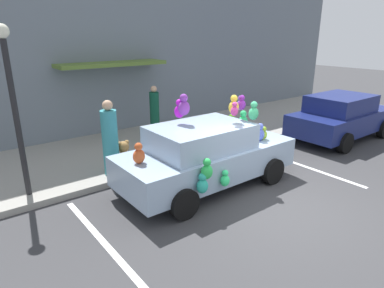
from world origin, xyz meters
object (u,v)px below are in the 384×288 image
object	(u,v)px
pedestrian_near_shopfront	(110,141)
pedestrian_walking_past	(155,115)
teddy_bear_on_sidewalk	(124,156)
plush_covered_car	(206,154)
parked_sedan_behind	(341,117)
street_lamp_post	(12,95)

from	to	relation	value
pedestrian_near_shopfront	pedestrian_walking_past	world-z (taller)	pedestrian_near_shopfront
pedestrian_near_shopfront	teddy_bear_on_sidewalk	bearing A→B (deg)	5.93
pedestrian_near_shopfront	plush_covered_car	bearing A→B (deg)	-47.78
plush_covered_car	parked_sedan_behind	world-z (taller)	plush_covered_car
street_lamp_post	parked_sedan_behind	bearing A→B (deg)	-10.38
plush_covered_car	teddy_bear_on_sidewalk	distance (m)	2.20
street_lamp_post	pedestrian_walking_past	distance (m)	4.87
plush_covered_car	pedestrian_walking_past	bearing A→B (deg)	77.44
teddy_bear_on_sidewalk	street_lamp_post	bearing A→B (deg)	179.04
parked_sedan_behind	street_lamp_post	distance (m)	9.93
teddy_bear_on_sidewalk	street_lamp_post	xyz separation A→B (m)	(-2.30, 0.04, 1.83)
plush_covered_car	teddy_bear_on_sidewalk	world-z (taller)	plush_covered_car
pedestrian_near_shopfront	street_lamp_post	bearing A→B (deg)	177.79
pedestrian_walking_past	plush_covered_car	bearing A→B (deg)	-102.56
plush_covered_car	street_lamp_post	world-z (taller)	street_lamp_post
street_lamp_post	pedestrian_walking_past	size ratio (longest dim) A/B	2.00
teddy_bear_on_sidewalk	street_lamp_post	distance (m)	2.95
parked_sedan_behind	pedestrian_walking_past	world-z (taller)	pedestrian_walking_past
teddy_bear_on_sidewalk	pedestrian_near_shopfront	bearing A→B (deg)	-174.07
street_lamp_post	pedestrian_walking_past	bearing A→B (deg)	21.76
parked_sedan_behind	pedestrian_near_shopfront	world-z (taller)	pedestrian_near_shopfront
parked_sedan_behind	teddy_bear_on_sidewalk	distance (m)	7.55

